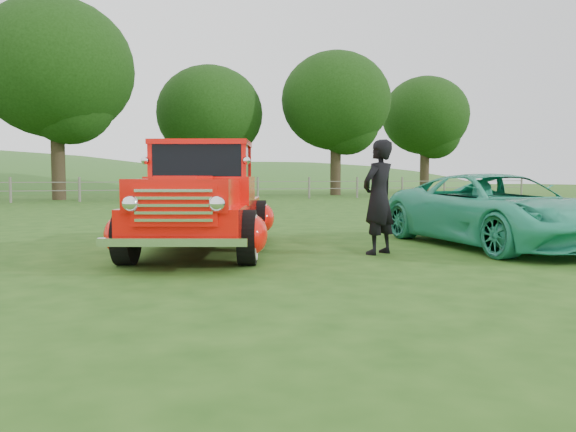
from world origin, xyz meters
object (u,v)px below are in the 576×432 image
object	(u,v)px
tree_near_west	(56,69)
tree_mid_east	(336,101)
red_pickup	(203,202)
tree_near_east	(210,114)
man	(379,197)
tree_far_east	(425,116)
teal_sedan	(496,210)

from	to	relation	value
tree_near_west	tree_mid_east	world-z (taller)	tree_near_west
red_pickup	tree_near_east	bearing A→B (deg)	97.86
tree_near_east	man	size ratio (longest dim) A/B	4.68
tree_far_east	man	xyz separation A→B (m)	(-20.73, -29.18, -4.97)
tree_near_east	man	bearing A→B (deg)	-97.54
tree_mid_east	red_pickup	size ratio (longest dim) A/B	1.79
tree_near_west	tree_near_east	world-z (taller)	tree_near_west
tree_far_east	tree_mid_east	bearing A→B (deg)	-161.57
red_pickup	teal_sedan	xyz separation A→B (m)	(4.83, -1.27, -0.16)
tree_near_east	red_pickup	world-z (taller)	tree_near_east
teal_sedan	man	xyz separation A→B (m)	(-2.38, -0.11, 0.26)
tree_near_west	red_pickup	world-z (taller)	tree_near_west
tree_far_east	man	distance (m)	36.14
tree_near_west	tree_mid_east	size ratio (longest dim) A/B	1.10
red_pickup	man	world-z (taller)	man
tree_near_west	tree_far_east	distance (m)	26.49
red_pickup	teal_sedan	size ratio (longest dim) A/B	1.16
tree_near_west	tree_mid_east	xyz separation A→B (m)	(17.00, 2.00, -0.62)
tree_near_west	tree_mid_east	distance (m)	17.13
man	tree_near_east	bearing A→B (deg)	-121.41
tree_mid_east	man	bearing A→B (deg)	-114.14
tree_mid_east	man	world-z (taller)	tree_mid_east
tree_near_east	tree_mid_east	bearing A→B (deg)	-14.04
man	tree_mid_east	bearing A→B (deg)	-138.00
tree_near_east	man	distance (m)	28.76
tree_mid_east	teal_sedan	size ratio (longest dim) A/B	2.07
tree_near_east	teal_sedan	bearing A→B (deg)	-92.77
red_pickup	teal_sedan	distance (m)	5.00
tree_near_east	red_pickup	bearing A→B (deg)	-103.01
tree_near_east	tree_far_east	world-z (taller)	tree_far_east
tree_far_east	teal_sedan	size ratio (longest dim) A/B	1.95
tree_mid_east	tree_far_east	bearing A→B (deg)	18.43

